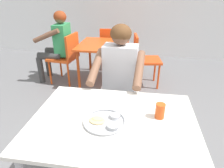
% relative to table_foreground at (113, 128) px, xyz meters
% --- Properties ---
extents(table_foreground, '(1.14, 0.85, 0.73)m').
position_rel_table_foreground_xyz_m(table_foreground, '(0.00, 0.00, 0.00)').
color(table_foreground, silver).
rests_on(table_foreground, ground).
extents(thali_tray, '(0.29, 0.29, 0.03)m').
position_rel_table_foreground_xyz_m(thali_tray, '(-0.05, -0.04, 0.08)').
color(thali_tray, '#B7BABF').
rests_on(thali_tray, table_foreground).
extents(drinking_cup, '(0.07, 0.07, 0.11)m').
position_rel_table_foreground_xyz_m(drinking_cup, '(0.32, 0.08, 0.13)').
color(drinking_cup, '#D84C19').
rests_on(drinking_cup, table_foreground).
extents(chair_foreground, '(0.42, 0.45, 0.88)m').
position_rel_table_foreground_xyz_m(chair_foreground, '(-0.04, 0.92, -0.15)').
color(chair_foreground, silver).
rests_on(chair_foreground, ground).
extents(diner_foreground, '(0.51, 0.57, 1.24)m').
position_rel_table_foreground_xyz_m(diner_foreground, '(-0.05, 0.69, 0.08)').
color(diner_foreground, '#373737').
rests_on(diner_foreground, ground).
extents(table_background_red, '(0.80, 0.84, 0.70)m').
position_rel_table_foreground_xyz_m(table_background_red, '(-0.47, 2.04, -0.04)').
color(table_background_red, '#E04C19').
rests_on(table_background_red, ground).
extents(chair_red_left, '(0.49, 0.49, 0.86)m').
position_rel_table_foreground_xyz_m(chair_red_left, '(-1.09, 1.97, -0.15)').
color(chair_red_left, '#D64B19').
rests_on(chair_red_left, ground).
extents(chair_red_right, '(0.49, 0.46, 0.86)m').
position_rel_table_foreground_xyz_m(chair_red_right, '(0.18, 2.05, -0.15)').
color(chair_red_right, '#E14517').
rests_on(chair_red_right, ground).
extents(chair_red_far, '(0.45, 0.42, 0.85)m').
position_rel_table_foreground_xyz_m(chair_red_far, '(-0.43, 2.65, -0.17)').
color(chair_red_far, '#EE4C18').
rests_on(chair_red_far, ground).
extents(patron_background, '(0.55, 0.49, 1.20)m').
position_rel_table_foreground_xyz_m(patron_background, '(-1.26, 2.04, 0.07)').
color(patron_background, '#383838').
rests_on(patron_background, ground).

